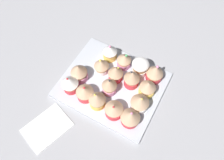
{
  "coord_description": "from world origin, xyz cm",
  "views": [
    {
      "loc": [
        -35.04,
        -19.38,
        75.88
      ],
      "look_at": [
        0.0,
        0.0,
        4.2
      ],
      "focal_mm": 35.86,
      "sensor_mm": 36.0,
      "label": 1
    }
  ],
  "objects_px": {
    "cupcake_0": "(130,117)",
    "cupcake_5": "(132,78)",
    "cupcake_2": "(147,88)",
    "baking_tray": "(112,85)",
    "cupcake_8": "(109,85)",
    "cupcake_6": "(140,67)",
    "cupcake_10": "(125,61)",
    "napkin": "(47,127)",
    "cupcake_1": "(140,102)",
    "cupcake_9": "(117,74)",
    "cupcake_12": "(101,66)",
    "cupcake_11": "(85,92)",
    "cupcake_15": "(79,72)",
    "cupcake_4": "(114,109)",
    "cupcake_3": "(155,73)",
    "cupcake_13": "(110,52)",
    "cupcake_7": "(97,99)",
    "cupcake_14": "(70,83)"
  },
  "relations": [
    {
      "from": "cupcake_4",
      "to": "cupcake_0",
      "type": "bearing_deg",
      "value": -88.7
    },
    {
      "from": "cupcake_2",
      "to": "cupcake_5",
      "type": "bearing_deg",
      "value": 86.24
    },
    {
      "from": "cupcake_9",
      "to": "cupcake_13",
      "type": "relative_size",
      "value": 1.09
    },
    {
      "from": "cupcake_8",
      "to": "cupcake_4",
      "type": "bearing_deg",
      "value": -140.55
    },
    {
      "from": "cupcake_15",
      "to": "cupcake_12",
      "type": "bearing_deg",
      "value": -40.78
    },
    {
      "from": "baking_tray",
      "to": "cupcake_5",
      "type": "bearing_deg",
      "value": -61.12
    },
    {
      "from": "cupcake_11",
      "to": "cupcake_13",
      "type": "bearing_deg",
      "value": 2.01
    },
    {
      "from": "cupcake_13",
      "to": "cupcake_4",
      "type": "bearing_deg",
      "value": -147.53
    },
    {
      "from": "cupcake_7",
      "to": "cupcake_11",
      "type": "height_order",
      "value": "cupcake_7"
    },
    {
      "from": "cupcake_7",
      "to": "cupcake_14",
      "type": "bearing_deg",
      "value": 86.89
    },
    {
      "from": "cupcake_12",
      "to": "cupcake_15",
      "type": "height_order",
      "value": "cupcake_15"
    },
    {
      "from": "cupcake_0",
      "to": "cupcake_11",
      "type": "height_order",
      "value": "cupcake_0"
    },
    {
      "from": "cupcake_0",
      "to": "cupcake_13",
      "type": "xyz_separation_m",
      "value": [
        0.2,
        0.19,
        -0.0
      ]
    },
    {
      "from": "cupcake_14",
      "to": "cupcake_15",
      "type": "distance_m",
      "value": 0.06
    },
    {
      "from": "cupcake_3",
      "to": "cupcake_11",
      "type": "distance_m",
      "value": 0.27
    },
    {
      "from": "cupcake_5",
      "to": "napkin",
      "type": "relative_size",
      "value": 0.56
    },
    {
      "from": "cupcake_6",
      "to": "cupcake_10",
      "type": "bearing_deg",
      "value": 91.82
    },
    {
      "from": "cupcake_4",
      "to": "cupcake_15",
      "type": "relative_size",
      "value": 0.9
    },
    {
      "from": "cupcake_0",
      "to": "cupcake_9",
      "type": "relative_size",
      "value": 0.93
    },
    {
      "from": "cupcake_10",
      "to": "cupcake_7",
      "type": "bearing_deg",
      "value": 177.38
    },
    {
      "from": "cupcake_13",
      "to": "cupcake_15",
      "type": "bearing_deg",
      "value": 158.64
    },
    {
      "from": "cupcake_5",
      "to": "cupcake_12",
      "type": "height_order",
      "value": "cupcake_5"
    },
    {
      "from": "cupcake_2",
      "to": "cupcake_4",
      "type": "relative_size",
      "value": 1.0
    },
    {
      "from": "cupcake_0",
      "to": "cupcake_5",
      "type": "relative_size",
      "value": 0.85
    },
    {
      "from": "cupcake_9",
      "to": "cupcake_11",
      "type": "bearing_deg",
      "value": 151.74
    },
    {
      "from": "cupcake_9",
      "to": "cupcake_12",
      "type": "xyz_separation_m",
      "value": [
        0.0,
        0.07,
        -0.01
      ]
    },
    {
      "from": "cupcake_7",
      "to": "cupcake_5",
      "type": "bearing_deg",
      "value": -27.62
    },
    {
      "from": "cupcake_12",
      "to": "cupcake_13",
      "type": "height_order",
      "value": "cupcake_13"
    },
    {
      "from": "cupcake_5",
      "to": "cupcake_2",
      "type": "bearing_deg",
      "value": -93.76
    },
    {
      "from": "baking_tray",
      "to": "cupcake_12",
      "type": "height_order",
      "value": "cupcake_12"
    },
    {
      "from": "baking_tray",
      "to": "cupcake_9",
      "type": "xyz_separation_m",
      "value": [
        0.03,
        -0.0,
        0.05
      ]
    },
    {
      "from": "cupcake_15",
      "to": "cupcake_11",
      "type": "bearing_deg",
      "value": -133.19
    },
    {
      "from": "cupcake_8",
      "to": "cupcake_9",
      "type": "relative_size",
      "value": 1.05
    },
    {
      "from": "cupcake_3",
      "to": "cupcake_15",
      "type": "xyz_separation_m",
      "value": [
        -0.13,
        0.25,
        0.0
      ]
    },
    {
      "from": "cupcake_11",
      "to": "napkin",
      "type": "xyz_separation_m",
      "value": [
        -0.16,
        0.06,
        -0.04
      ]
    },
    {
      "from": "cupcake_12",
      "to": "napkin",
      "type": "xyz_separation_m",
      "value": [
        -0.29,
        0.05,
        -0.04
      ]
    },
    {
      "from": "cupcake_14",
      "to": "cupcake_15",
      "type": "relative_size",
      "value": 1.01
    },
    {
      "from": "cupcake_5",
      "to": "cupcake_6",
      "type": "distance_m",
      "value": 0.06
    },
    {
      "from": "cupcake_15",
      "to": "cupcake_4",
      "type": "bearing_deg",
      "value": -109.2
    },
    {
      "from": "baking_tray",
      "to": "cupcake_8",
      "type": "xyz_separation_m",
      "value": [
        -0.03,
        -0.01,
        0.05
      ]
    },
    {
      "from": "cupcake_4",
      "to": "cupcake_10",
      "type": "distance_m",
      "value": 0.2
    },
    {
      "from": "cupcake_11",
      "to": "cupcake_13",
      "type": "height_order",
      "value": "cupcake_13"
    },
    {
      "from": "cupcake_2",
      "to": "cupcake_11",
      "type": "bearing_deg",
      "value": 123.18
    },
    {
      "from": "cupcake_4",
      "to": "cupcake_15",
      "type": "bearing_deg",
      "value": 70.8
    },
    {
      "from": "cupcake_3",
      "to": "cupcake_12",
      "type": "height_order",
      "value": "cupcake_3"
    },
    {
      "from": "cupcake_13",
      "to": "cupcake_11",
      "type": "bearing_deg",
      "value": -177.99
    },
    {
      "from": "cupcake_0",
      "to": "cupcake_12",
      "type": "distance_m",
      "value": 0.23
    },
    {
      "from": "cupcake_2",
      "to": "cupcake_8",
      "type": "xyz_separation_m",
      "value": [
        -0.06,
        0.12,
        0.01
      ]
    },
    {
      "from": "cupcake_1",
      "to": "cupcake_8",
      "type": "distance_m",
      "value": 0.12
    },
    {
      "from": "cupcake_9",
      "to": "cupcake_12",
      "type": "distance_m",
      "value": 0.07
    }
  ]
}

